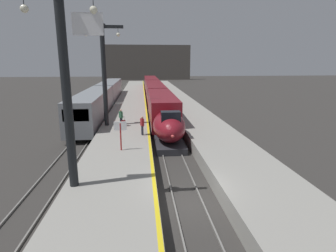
{
  "coord_description": "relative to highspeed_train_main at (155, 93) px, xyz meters",
  "views": [
    {
      "loc": [
        -2.32,
        -12.79,
        7.29
      ],
      "look_at": [
        -0.08,
        10.29,
        1.8
      ],
      "focal_mm": 29.04,
      "sensor_mm": 36.0,
      "label": 1
    }
  ],
  "objects": [
    {
      "name": "rail_main_right",
      "position": [
        0.75,
        -7.09,
        -1.9
      ],
      "size": [
        0.08,
        110.0,
        0.12
      ],
      "primitive_type": "cube",
      "color": "slate",
      "rests_on": "ground"
    },
    {
      "name": "rail_secondary_right",
      "position": [
        -7.35,
        -7.09,
        -1.9
      ],
      "size": [
        0.08,
        110.0,
        0.12
      ],
      "primitive_type": "cube",
      "color": "slate",
      "rests_on": "ground"
    },
    {
      "name": "terminus_back_wall",
      "position": [
        0.0,
        67.41,
        5.04
      ],
      "size": [
        36.0,
        2.0,
        14.0
      ],
      "primitive_type": "cube",
      "color": "#4C4742",
      "rests_on": "ground"
    },
    {
      "name": "passenger_near_edge",
      "position": [
        -4.41,
        -20.73,
        0.08
      ],
      "size": [
        0.42,
        0.45,
        1.69
      ],
      "color": "#23232D",
      "rests_on": "platform_left"
    },
    {
      "name": "station_column_mid",
      "position": [
        -5.9,
        -20.15,
        4.88
      ],
      "size": [
        4.0,
        0.68,
        9.7
      ],
      "color": "black",
      "rests_on": "platform_left"
    },
    {
      "name": "platform_right",
      "position": [
        4.05,
        -9.84,
        -1.44
      ],
      "size": [
        4.8,
        110.0,
        1.05
      ],
      "primitive_type": "cube",
      "color": "gray",
      "rests_on": "ground"
    },
    {
      "name": "rolling_suitcase",
      "position": [
        -4.19,
        -20.8,
        -0.61
      ],
      "size": [
        0.4,
        0.22,
        0.98
      ],
      "color": "maroon",
      "rests_on": "platform_left"
    },
    {
      "name": "passenger_mid_platform",
      "position": [
        -2.33,
        -24.34,
        0.08
      ],
      "size": [
        0.35,
        0.53,
        1.69
      ],
      "color": "#23232D",
      "rests_on": "platform_left"
    },
    {
      "name": "platform_left",
      "position": [
        -4.05,
        -9.84,
        -1.44
      ],
      "size": [
        4.8,
        110.0,
        1.05
      ],
      "primitive_type": "cube",
      "color": "gray",
      "rests_on": "ground"
    },
    {
      "name": "platform_left_safety_stripe",
      "position": [
        -1.77,
        -9.84,
        -0.91
      ],
      "size": [
        0.2,
        107.8,
        0.01
      ],
      "primitive_type": "cube",
      "color": "yellow",
      "rests_on": "platform_left"
    },
    {
      "name": "rail_secondary_left",
      "position": [
        -8.85,
        -7.09,
        -1.9
      ],
      "size": [
        0.08,
        110.0,
        0.12
      ],
      "primitive_type": "cube",
      "color": "slate",
      "rests_on": "ground"
    },
    {
      "name": "highspeed_train_main",
      "position": [
        0.0,
        0.0,
        0.0
      ],
      "size": [
        2.92,
        55.93,
        3.6
      ],
      "color": "maroon",
      "rests_on": "ground"
    },
    {
      "name": "departure_info_board",
      "position": [
        -3.88,
        -28.37,
        0.59
      ],
      "size": [
        0.9,
        0.1,
        2.12
      ],
      "color": "maroon",
      "rests_on": "platform_left"
    },
    {
      "name": "rail_main_left",
      "position": [
        -0.75,
        -7.09,
        -1.9
      ],
      "size": [
        0.08,
        110.0,
        0.12
      ],
      "primitive_type": "cube",
      "color": "slate",
      "rests_on": "ground"
    },
    {
      "name": "ground_plane",
      "position": [
        0.0,
        -34.59,
        -1.96
      ],
      "size": [
        260.0,
        260.0,
        0.0
      ],
      "primitive_type": "plane",
      "color": "#33302D"
    },
    {
      "name": "station_column_near",
      "position": [
        -5.85,
        -33.97,
        4.87
      ],
      "size": [
        4.0,
        0.68,
        9.48
      ],
      "color": "black",
      "rests_on": "platform_left"
    },
    {
      "name": "regional_train_adjacent",
      "position": [
        -8.1,
        -5.37,
        0.17
      ],
      "size": [
        2.85,
        36.6,
        3.8
      ],
      "color": "gray",
      "rests_on": "ground"
    }
  ]
}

